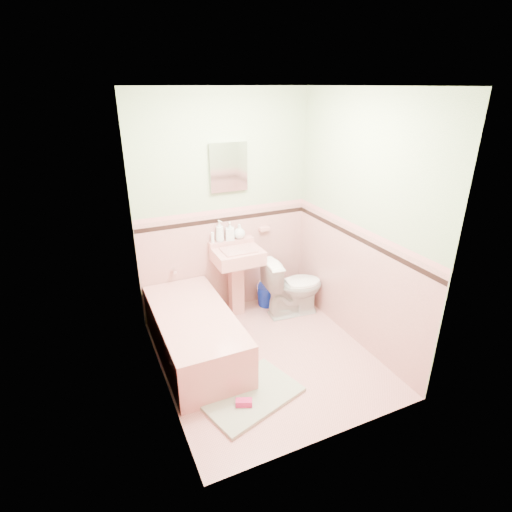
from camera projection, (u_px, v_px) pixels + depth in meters
name	position (u px, v px, depth m)	size (l,w,h in m)	color
floor	(266.00, 356.00, 4.02)	(2.20, 2.20, 0.00)	#D5918B
ceiling	(270.00, 86.00, 3.04)	(2.20, 2.20, 0.00)	white
wall_back	(224.00, 208.00, 4.45)	(2.50, 2.50, 0.00)	beige
wall_front	(342.00, 295.00, 2.61)	(2.50, 2.50, 0.00)	beige
wall_left	(153.00, 259.00, 3.15)	(2.50, 2.50, 0.00)	beige
wall_right	(360.00, 225.00, 3.91)	(2.50, 2.50, 0.00)	beige
wainscot_back	(226.00, 262.00, 4.70)	(2.00, 2.00, 0.00)	#D79690
wainscot_front	(333.00, 374.00, 2.87)	(2.00, 2.00, 0.00)	#D79690
wainscot_left	(162.00, 329.00, 3.41)	(2.20, 2.20, 0.00)	#D79690
wainscot_right	(353.00, 285.00, 4.16)	(2.20, 2.20, 0.00)	#D79690
accent_back	(225.00, 219.00, 4.49)	(2.00, 2.00, 0.00)	black
accent_front	(338.00, 311.00, 2.67)	(2.00, 2.00, 0.00)	black
accent_left	(157.00, 273.00, 3.21)	(2.20, 2.20, 0.00)	black
accent_right	(357.00, 238.00, 3.95)	(2.20, 2.20, 0.00)	black
cap_back	(225.00, 211.00, 4.45)	(2.00, 2.00, 0.00)	#D58483
cap_front	(340.00, 298.00, 2.64)	(2.00, 2.00, 0.00)	#D58483
cap_left	(156.00, 262.00, 3.17)	(2.20, 2.20, 0.00)	#D58483
cap_right	(358.00, 228.00, 3.91)	(2.20, 2.20, 0.00)	#D58483
bathtub	(195.00, 335.00, 3.97)	(0.70, 1.50, 0.45)	tan
tub_faucet	(174.00, 270.00, 4.41)	(0.04, 0.04, 0.12)	silver
sink	(238.00, 283.00, 4.60)	(0.53, 0.48, 0.83)	tan
sink_faucet	(232.00, 235.00, 4.50)	(0.02, 0.02, 0.10)	silver
medicine_cabinet	(228.00, 167.00, 4.27)	(0.41, 0.04, 0.51)	white
soap_dish	(264.00, 229.00, 4.71)	(0.12, 0.07, 0.04)	tan
soap_bottle_left	(220.00, 231.00, 4.46)	(0.09, 0.10, 0.25)	#B2B2B2
soap_bottle_mid	(230.00, 231.00, 4.51)	(0.09, 0.10, 0.21)	#B2B2B2
soap_bottle_right	(239.00, 231.00, 4.57)	(0.13, 0.13, 0.17)	#B2B2B2
tube	(213.00, 237.00, 4.45)	(0.04, 0.04, 0.12)	white
toilet	(293.00, 286.00, 4.66)	(0.39, 0.69, 0.70)	white
bucket	(267.00, 295.00, 4.92)	(0.26, 0.26, 0.26)	#0B24A6
bath_mat	(250.00, 395.00, 3.50)	(0.84, 0.56, 0.03)	#949F85
shoe	(244.00, 403.00, 3.36)	(0.14, 0.06, 0.06)	#BF1E59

